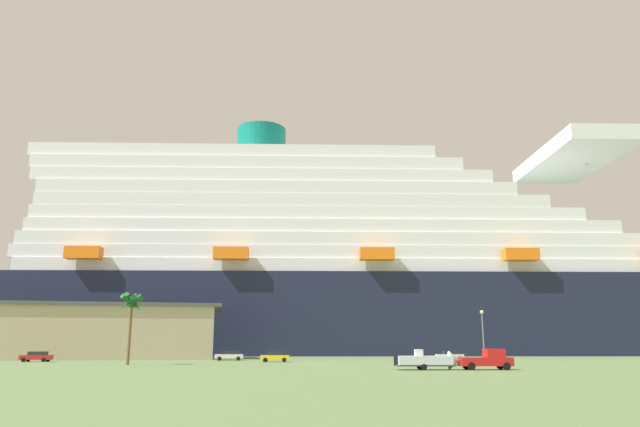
% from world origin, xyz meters
% --- Properties ---
extents(ground_plane, '(600.00, 600.00, 0.00)m').
position_xyz_m(ground_plane, '(0.00, 30.00, 0.00)').
color(ground_plane, '#567042').
extents(cruise_ship, '(236.27, 63.01, 69.99)m').
position_xyz_m(cruise_ship, '(19.43, 68.09, 20.12)').
color(cruise_ship, '#191E38').
rests_on(cruise_ship, ground_plane).
extents(terminal_building, '(69.88, 23.68, 9.94)m').
position_xyz_m(terminal_building, '(-48.65, 33.50, 4.99)').
color(terminal_building, '#B7A88C').
rests_on(terminal_building, ground_plane).
extents(pickup_truck, '(5.78, 2.76, 2.20)m').
position_xyz_m(pickup_truck, '(15.57, -21.59, 1.04)').
color(pickup_truck, red).
rests_on(pickup_truck, ground_plane).
extents(small_boat_on_trailer, '(8.01, 2.80, 2.15)m').
position_xyz_m(small_boat_on_trailer, '(9.53, -20.93, 0.96)').
color(small_boat_on_trailer, '#595960').
rests_on(small_boat_on_trailer, ground_plane).
extents(palm_tree, '(3.17, 3.41, 9.52)m').
position_xyz_m(palm_tree, '(-25.29, -0.48, 7.75)').
color(palm_tree, brown).
rests_on(palm_tree, ground_plane).
extents(street_lamp, '(0.56, 0.56, 7.76)m').
position_xyz_m(street_lamp, '(25.99, 2.82, 5.07)').
color(street_lamp, slate).
rests_on(street_lamp, ground_plane).
extents(parked_car_yellow_taxi, '(4.57, 2.42, 1.58)m').
position_xyz_m(parked_car_yellow_taxi, '(-4.97, 10.01, 0.83)').
color(parked_car_yellow_taxi, yellow).
rests_on(parked_car_yellow_taxi, ground_plane).
extents(parked_car_red_hatchback, '(4.69, 2.27, 1.58)m').
position_xyz_m(parked_car_red_hatchback, '(-41.83, 16.13, 0.83)').
color(parked_car_red_hatchback, red).
rests_on(parked_car_red_hatchback, ground_plane).
extents(parked_car_silver_sedan, '(4.67, 2.25, 1.58)m').
position_xyz_m(parked_car_silver_sedan, '(24.97, 14.54, 0.83)').
color(parked_car_silver_sedan, silver).
rests_on(parked_car_silver_sedan, ground_plane).
extents(parked_car_white_van, '(4.74, 2.08, 1.58)m').
position_xyz_m(parked_car_white_van, '(-12.08, 19.67, 0.83)').
color(parked_car_white_van, white).
rests_on(parked_car_white_van, ground_plane).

